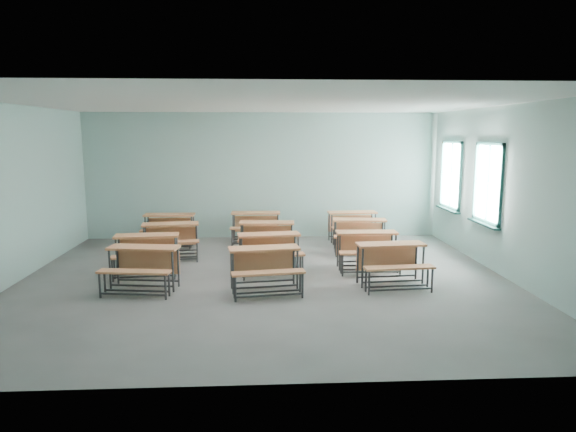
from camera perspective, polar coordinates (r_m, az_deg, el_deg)
The scene contains 13 objects.
room at distance 9.27m, azimuth -2.15°, elevation 2.49°, with size 9.04×8.04×3.24m.
desk_unit_r0c0 at distance 9.15m, azimuth -15.91°, elevation -4.92°, with size 1.30×0.96×0.75m.
desk_unit_r0c1 at distance 8.75m, azimuth -2.56°, elevation -5.21°, with size 1.30×0.96×0.75m.
desk_unit_r0c2 at distance 9.24m, azimuth 11.51°, elevation -4.61°, with size 1.26×0.90×0.75m.
desk_unit_r1c0 at distance 10.19m, azimuth -15.46°, elevation -3.47°, with size 1.27×0.90×0.75m.
desk_unit_r1c1 at distance 9.93m, azimuth -2.04°, elevation -3.47°, with size 1.29×0.95×0.75m.
desk_unit_r1c2 at distance 10.25m, azimuth 8.81°, elevation -3.17°, with size 1.22×0.83×0.75m.
desk_unit_r2c0 at distance 11.34m, azimuth -12.91°, elevation -2.10°, with size 1.29×0.95×0.75m.
desk_unit_r2c1 at distance 11.24m, azimuth -2.38°, elevation -1.98°, with size 1.24×0.87×0.75m.
desk_unit_r2c2 at distance 11.72m, azimuth 7.98°, elevation -1.60°, with size 1.27×0.92×0.75m.
desk_unit_r3c0 at distance 12.66m, azimuth -13.09°, elevation -0.95°, with size 1.21×0.81×0.75m.
desk_unit_r3c1 at distance 12.65m, azimuth -3.61°, elevation -0.73°, with size 1.22×0.84×0.75m.
desk_unit_r3c2 at distance 12.80m, azimuth 7.25°, elevation -0.67°, with size 1.25×0.88×0.75m.
Camera 1 is at (-0.07, -9.17, 2.68)m, focal length 32.00 mm.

